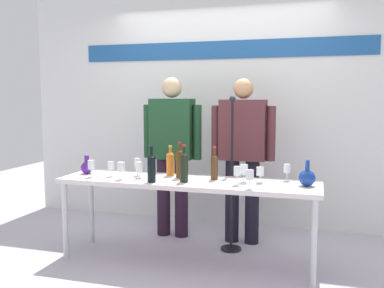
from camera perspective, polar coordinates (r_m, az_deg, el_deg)
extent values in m
plane|color=#BAB1C1|center=(4.01, -0.63, -15.40)|extent=(10.00, 10.00, 0.00)
cube|color=white|center=(5.03, 3.90, 6.47)|extent=(4.81, 0.10, 3.00)
cube|color=#215696|center=(5.00, 3.80, 12.38)|extent=(3.36, 0.01, 0.20)
cube|color=silver|center=(3.80, -0.65, -5.11)|extent=(2.30, 0.57, 0.04)
cylinder|color=silver|center=(4.14, -16.48, -9.78)|extent=(0.05, 0.05, 0.71)
cylinder|color=silver|center=(3.51, 15.89, -12.67)|extent=(0.05, 0.05, 0.71)
cylinder|color=silver|center=(4.52, -13.20, -8.30)|extent=(0.05, 0.05, 0.71)
cylinder|color=silver|center=(3.96, 15.97, -10.48)|extent=(0.05, 0.05, 0.71)
sphere|color=#501C8B|center=(4.22, -13.78, -3.08)|extent=(0.12, 0.12, 0.12)
cylinder|color=#501C8B|center=(4.20, -13.81, -1.97)|extent=(0.04, 0.04, 0.07)
sphere|color=navy|center=(3.65, 15.04, -4.38)|extent=(0.14, 0.14, 0.14)
cylinder|color=navy|center=(3.63, 15.08, -2.78)|extent=(0.03, 0.03, 0.09)
cylinder|color=black|center=(4.64, -3.79, -6.98)|extent=(0.14, 0.14, 0.84)
cylinder|color=black|center=(4.58, -1.41, -7.15)|extent=(0.14, 0.14, 0.84)
cube|color=#1D4729|center=(4.50, -2.66, 2.04)|extent=(0.45, 0.22, 0.63)
cylinder|color=#1D4729|center=(4.60, -5.87, 1.71)|extent=(0.09, 0.09, 0.56)
cylinder|color=#1D4729|center=(4.42, 0.69, 1.56)|extent=(0.09, 0.09, 0.56)
sphere|color=#D4B389|center=(4.49, -2.68, 7.51)|extent=(0.21, 0.21, 0.21)
cylinder|color=black|center=(4.44, 5.35, -7.48)|extent=(0.14, 0.14, 0.85)
cylinder|color=black|center=(4.41, 7.98, -7.62)|extent=(0.14, 0.14, 0.85)
cube|color=#5A2C31|center=(4.31, 6.78, 1.87)|extent=(0.46, 0.22, 0.60)
cylinder|color=#5A2C31|center=(4.37, 3.18, 1.56)|extent=(0.09, 0.09, 0.54)
cylinder|color=#5A2C31|center=(4.28, 10.44, 1.37)|extent=(0.09, 0.09, 0.54)
sphere|color=tan|center=(4.30, 6.85, 7.33)|extent=(0.20, 0.20, 0.20)
cylinder|color=black|center=(3.70, -5.40, -3.41)|extent=(0.07, 0.07, 0.22)
cone|color=black|center=(3.68, -5.42, -1.54)|extent=(0.07, 0.07, 0.03)
cylinder|color=black|center=(3.67, -5.42, -1.16)|extent=(0.02, 0.02, 0.07)
cylinder|color=black|center=(3.67, -5.43, -0.46)|extent=(0.03, 0.03, 0.02)
cylinder|color=orange|center=(4.00, -2.89, -2.80)|extent=(0.07, 0.07, 0.20)
cone|color=orange|center=(3.98, -2.90, -1.18)|extent=(0.07, 0.07, 0.03)
cylinder|color=orange|center=(3.98, -2.90, -0.90)|extent=(0.03, 0.03, 0.07)
cylinder|color=gold|center=(3.97, -2.91, -0.32)|extent=(0.03, 0.03, 0.02)
cylinder|color=black|center=(3.69, -1.04, -3.28)|extent=(0.07, 0.07, 0.24)
cone|color=black|center=(3.67, -1.05, -1.26)|extent=(0.07, 0.07, 0.03)
cylinder|color=black|center=(3.66, -1.05, -0.90)|extent=(0.03, 0.03, 0.07)
cylinder|color=#AB2722|center=(3.66, -1.05, -0.22)|extent=(0.03, 0.03, 0.02)
cylinder|color=#502E0F|center=(3.88, -1.63, -2.80)|extent=(0.07, 0.07, 0.24)
cone|color=#502E0F|center=(3.86, -1.64, -0.88)|extent=(0.07, 0.07, 0.03)
cylinder|color=#502E0F|center=(3.86, -1.64, -0.52)|extent=(0.03, 0.03, 0.07)
cylinder|color=red|center=(3.85, -1.64, 0.14)|extent=(0.03, 0.03, 0.02)
cylinder|color=#493118|center=(3.81, 2.98, -3.23)|extent=(0.07, 0.07, 0.20)
cone|color=#493118|center=(3.80, 2.99, -1.56)|extent=(0.07, 0.07, 0.03)
cylinder|color=#493118|center=(3.79, 2.99, -1.14)|extent=(0.03, 0.03, 0.08)
cylinder|color=red|center=(3.79, 2.99, -0.43)|extent=(0.03, 0.03, 0.02)
cylinder|color=white|center=(4.03, -10.69, -4.25)|extent=(0.06, 0.06, 0.00)
cylinder|color=white|center=(4.02, -10.70, -3.81)|extent=(0.01, 0.01, 0.06)
cylinder|color=white|center=(4.01, -10.72, -2.86)|extent=(0.06, 0.06, 0.08)
cylinder|color=white|center=(3.91, -7.00, -4.50)|extent=(0.06, 0.06, 0.00)
cylinder|color=white|center=(3.91, -7.00, -4.06)|extent=(0.01, 0.01, 0.06)
cylinder|color=white|center=(3.90, -7.02, -3.02)|extent=(0.06, 0.06, 0.09)
cylinder|color=white|center=(4.02, -13.21, -4.32)|extent=(0.06, 0.06, 0.00)
cylinder|color=white|center=(4.02, -13.23, -3.78)|extent=(0.01, 0.01, 0.07)
cylinder|color=white|center=(4.01, -13.26, -2.68)|extent=(0.06, 0.06, 0.08)
cylinder|color=white|center=(3.87, -9.37, -4.66)|extent=(0.06, 0.06, 0.00)
cylinder|color=white|center=(3.86, -9.38, -4.11)|extent=(0.01, 0.01, 0.07)
cylinder|color=white|center=(3.85, -9.40, -2.98)|extent=(0.07, 0.07, 0.08)
cylinder|color=white|center=(4.03, -7.22, -4.19)|extent=(0.06, 0.06, 0.00)
cylinder|color=white|center=(4.03, -7.23, -3.65)|extent=(0.01, 0.01, 0.07)
cylinder|color=white|center=(4.01, -7.24, -2.50)|extent=(0.06, 0.06, 0.09)
cylinder|color=white|center=(3.85, 12.47, -4.77)|extent=(0.06, 0.06, 0.00)
cylinder|color=white|center=(3.85, 12.48, -4.25)|extent=(0.01, 0.01, 0.07)
cylinder|color=white|center=(3.83, 12.51, -3.18)|extent=(0.06, 0.06, 0.08)
cylinder|color=white|center=(3.44, 7.63, -6.00)|extent=(0.06, 0.06, 0.00)
cylinder|color=white|center=(3.43, 7.64, -5.34)|extent=(0.01, 0.01, 0.08)
cylinder|color=white|center=(3.42, 7.66, -4.06)|extent=(0.07, 0.07, 0.08)
cylinder|color=white|center=(3.60, 6.00, -5.43)|extent=(0.06, 0.06, 0.00)
cylinder|color=white|center=(3.59, 6.00, -4.82)|extent=(0.01, 0.01, 0.08)
cylinder|color=white|center=(3.58, 6.02, -3.60)|extent=(0.06, 0.06, 0.08)
cylinder|color=white|center=(3.71, 6.88, -5.09)|extent=(0.06, 0.06, 0.00)
cylinder|color=white|center=(3.70, 6.89, -4.55)|extent=(0.01, 0.01, 0.07)
cylinder|color=white|center=(3.69, 6.90, -3.37)|extent=(0.07, 0.07, 0.09)
cylinder|color=white|center=(3.72, 9.01, -5.10)|extent=(0.06, 0.06, 0.00)
cylinder|color=white|center=(3.71, 9.02, -4.62)|extent=(0.01, 0.01, 0.06)
cylinder|color=white|center=(3.70, 9.04, -3.60)|extent=(0.06, 0.06, 0.08)
cylinder|color=black|center=(4.32, 5.20, -13.67)|extent=(0.20, 0.20, 0.02)
cylinder|color=black|center=(4.13, 5.29, -4.42)|extent=(0.02, 0.02, 1.43)
sphere|color=#232328|center=(4.06, 5.40, 5.98)|extent=(0.06, 0.06, 0.06)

